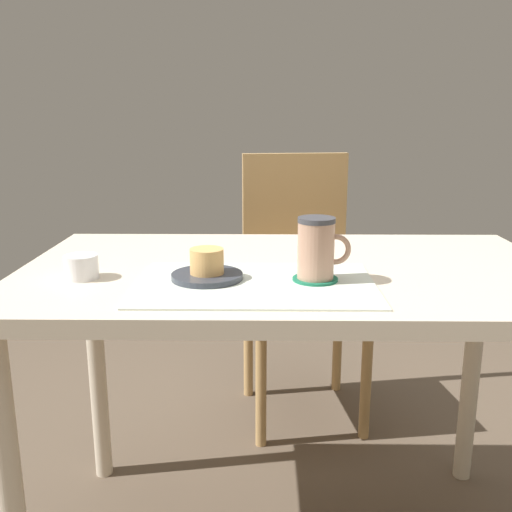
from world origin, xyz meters
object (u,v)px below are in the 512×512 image
Objects in this scene: pastry at (207,261)px; pastry_plate at (207,276)px; wooden_chair at (300,277)px; sugar_bowl at (81,267)px; dining_table at (290,303)px; coffee_mug at (317,248)px.

pastry_plate is at bearing -90.00° from pastry.
wooden_chair is 13.36× the size of sugar_bowl.
wooden_chair is (0.07, 0.74, -0.15)m from dining_table.
coffee_mug is 0.49m from sugar_bowl.
pastry is (0.00, 0.00, 0.03)m from pastry_plate.
coffee_mug reaches higher than sugar_bowl.
pastry reaches higher than pastry_plate.
dining_table is 1.29× the size of wooden_chair.
pastry_plate is 2.12× the size of pastry.
sugar_bowl is at bearing 50.54° from wooden_chair.
pastry is 0.99× the size of sugar_bowl.
sugar_bowl is at bearing -166.73° from dining_table.
pastry is at bearing 65.64° from wooden_chair.
wooden_chair reaches higher than sugar_bowl.
coffee_mug is at bearing -1.79° from pastry.
wooden_chair is at bearing 73.82° from pastry.
pastry_plate is (-0.25, -0.85, 0.25)m from wooden_chair.
coffee_mug reaches higher than pastry_plate.
pastry is at bearing 178.21° from coffee_mug.
coffee_mug is (-0.02, -0.86, 0.31)m from wooden_chair.
wooden_chair reaches higher than dining_table.
coffee_mug is at bearing 80.16° from wooden_chair.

